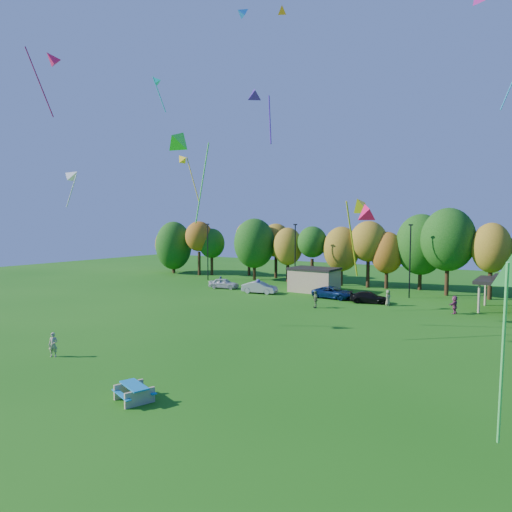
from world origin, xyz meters
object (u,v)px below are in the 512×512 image
Objects in this scene: kite_flyer at (53,345)px; car_c at (333,293)px; picnic_table at (134,391)px; car_b at (260,288)px; car_a at (224,283)px; car_d at (369,297)px.

kite_flyer is 0.33× the size of car_c.
picnic_table is 0.52× the size of car_b.
picnic_table is 35.77m from car_c.
kite_flyer reaches higher than car_a.
kite_flyer is (-10.74, 2.28, 0.34)m from picnic_table.
picnic_table is at bearing -170.37° from car_c.
kite_flyer is 0.40× the size of car_a.
car_a is at bearing 139.84° from picnic_table.
car_a is 21.11m from car_d.
car_a is 16.35m from car_c.
car_a is 6.69m from car_b.
kite_flyer reaches higher than car_b.
picnic_table is at bearing -168.50° from car_b.
picnic_table is 10.99m from kite_flyer.
kite_flyer reaches higher than picnic_table.
kite_flyer is 34.38m from car_d.
car_b is (-14.20, 33.88, 0.26)m from picnic_table.
kite_flyer is at bearing -175.63° from car_a.
car_b is at bearing 101.77° from car_c.
car_c reaches higher than picnic_table.
kite_flyer is at bearing -173.03° from picnic_table.
car_a is 0.92× the size of car_b.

